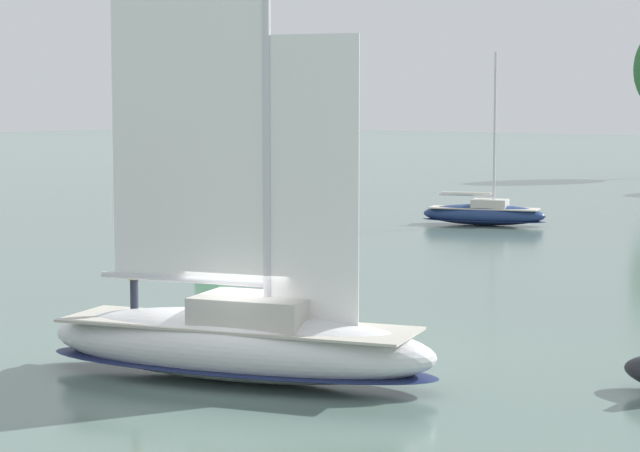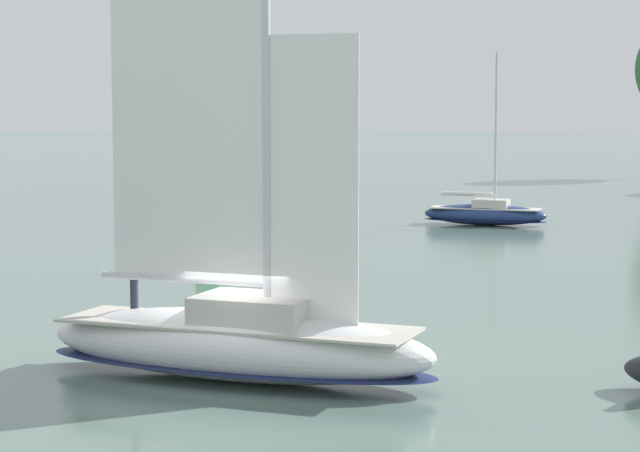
% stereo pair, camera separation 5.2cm
% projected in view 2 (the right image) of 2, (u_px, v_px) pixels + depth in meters
% --- Properties ---
extents(ground_plane, '(400.00, 400.00, 0.00)m').
position_uv_depth(ground_plane, '(237.00, 379.00, 29.25)').
color(ground_plane, slate).
extents(sailboat_main, '(10.15, 5.82, 13.45)m').
position_uv_depth(sailboat_main, '(237.00, 335.00, 29.14)').
color(sailboat_main, silver).
rests_on(sailboat_main, ground).
extents(sailboat_moored_outer_mooring, '(6.78, 4.13, 9.05)m').
position_uv_depth(sailboat_moored_outer_mooring, '(485.00, 213.00, 65.51)').
color(sailboat_moored_outer_mooring, navy).
rests_on(sailboat_moored_outer_mooring, ground).
extents(channel_buoy, '(1.24, 1.24, 2.22)m').
position_uv_depth(channel_buoy, '(211.00, 248.00, 47.89)').
color(channel_buoy, green).
rests_on(channel_buoy, ground).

